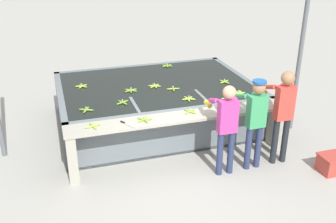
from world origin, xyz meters
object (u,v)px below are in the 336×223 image
at_px(banana_bunch_floating_4, 189,99).
at_px(banana_bunch_floating_7, 224,82).
at_px(banana_bunch_ledge_0, 190,111).
at_px(worker_2, 283,108).
at_px(banana_bunch_floating_2, 82,86).
at_px(banana_bunch_ledge_2, 144,119).
at_px(banana_bunch_floating_5, 131,90).
at_px(crate, 335,163).
at_px(banana_bunch_floating_6, 86,110).
at_px(knife_0, 125,123).
at_px(banana_bunch_ledge_1, 93,126).
at_px(worker_0, 226,122).
at_px(banana_bunch_floating_9, 155,86).
at_px(banana_bunch_floating_8, 123,102).
at_px(support_post_right, 300,56).
at_px(worker_1, 255,116).
at_px(banana_bunch_floating_1, 167,66).
at_px(banana_bunch_floating_0, 173,89).
at_px(banana_bunch_floating_3, 239,93).

distance_m(banana_bunch_floating_4, banana_bunch_floating_7, 1.27).
relative_size(banana_bunch_floating_4, banana_bunch_ledge_0, 1.05).
relative_size(banana_bunch_floating_4, banana_bunch_floating_7, 1.03).
bearing_deg(worker_2, banana_bunch_floating_7, 97.27).
xyz_separation_m(banana_bunch_floating_2, banana_bunch_ledge_2, (0.85, -1.99, 0.00)).
height_order(banana_bunch_floating_5, crate, banana_bunch_floating_5).
bearing_deg(banana_bunch_floating_6, banana_bunch_ledge_0, -19.83).
bearing_deg(banana_bunch_floating_5, banana_bunch_floating_4, -38.89).
bearing_deg(knife_0, banana_bunch_ledge_1, 175.51).
height_order(worker_0, banana_bunch_ledge_2, worker_0).
height_order(banana_bunch_floating_9, crate, banana_bunch_floating_9).
bearing_deg(worker_2, banana_bunch_floating_6, 159.03).
bearing_deg(banana_bunch_floating_8, support_post_right, -4.39).
bearing_deg(banana_bunch_floating_7, banana_bunch_ledge_1, -155.84).
distance_m(worker_1, banana_bunch_floating_1, 3.42).
height_order(banana_bunch_floating_0, banana_bunch_floating_8, same).
distance_m(banana_bunch_floating_9, banana_bunch_ledge_2, 1.66).
bearing_deg(banana_bunch_ledge_1, worker_0, -15.56).
xyz_separation_m(worker_1, banana_bunch_floating_7, (0.31, 1.91, -0.07)).
xyz_separation_m(banana_bunch_floating_0, banana_bunch_floating_5, (-0.85, 0.17, -0.00)).
bearing_deg(banana_bunch_floating_4, crate, -40.99).
distance_m(banana_bunch_floating_2, banana_bunch_ledge_2, 2.17).
bearing_deg(banana_bunch_ledge_0, banana_bunch_floating_9, 99.84).
height_order(banana_bunch_floating_6, banana_bunch_ledge_1, banana_bunch_ledge_1).
bearing_deg(banana_bunch_floating_0, banana_bunch_floating_8, -160.44).
relative_size(banana_bunch_floating_0, support_post_right, 0.09).
bearing_deg(banana_bunch_floating_4, banana_bunch_ledge_2, -147.64).
bearing_deg(knife_0, worker_1, -13.69).
xyz_separation_m(worker_0, banana_bunch_floating_5, (-1.18, 2.03, -0.04)).
bearing_deg(banana_bunch_floating_3, banana_bunch_floating_0, 152.37).
distance_m(worker_0, banana_bunch_floating_8, 2.06).
bearing_deg(banana_bunch_floating_2, crate, -38.23).
xyz_separation_m(banana_bunch_floating_6, banana_bunch_floating_9, (1.51, 0.83, -0.00)).
height_order(banana_bunch_floating_1, banana_bunch_floating_8, same).
height_order(worker_2, banana_bunch_floating_8, worker_2).
relative_size(banana_bunch_floating_6, banana_bunch_ledge_0, 1.01).
height_order(worker_1, banana_bunch_floating_0, worker_1).
bearing_deg(banana_bunch_floating_8, banana_bunch_floating_3, -5.27).
xyz_separation_m(banana_bunch_floating_6, banana_bunch_floating_8, (0.70, 0.15, 0.00)).
distance_m(banana_bunch_floating_9, crate, 3.76).
xyz_separation_m(banana_bunch_floating_5, banana_bunch_ledge_2, (-0.08, -1.44, 0.00)).
relative_size(banana_bunch_floating_1, banana_bunch_floating_5, 1.00).
relative_size(banana_bunch_floating_7, banana_bunch_ledge_0, 1.02).
xyz_separation_m(banana_bunch_floating_6, banana_bunch_ledge_2, (0.90, -0.72, 0.00)).
height_order(banana_bunch_floating_3, crate, banana_bunch_floating_3).
relative_size(banana_bunch_floating_4, banana_bunch_floating_8, 1.04).
distance_m(banana_bunch_floating_8, knife_0, 0.91).
xyz_separation_m(worker_1, banana_bunch_floating_2, (-2.66, 2.55, -0.07)).
bearing_deg(banana_bunch_ledge_2, worker_1, -17.14).
height_order(banana_bunch_ledge_1, crate, banana_bunch_ledge_1).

